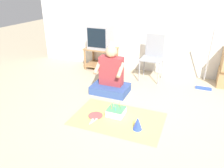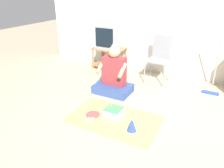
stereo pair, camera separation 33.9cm
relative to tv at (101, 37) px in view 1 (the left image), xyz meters
name	(u,v)px [view 1 (the left image)]	position (x,y,z in m)	size (l,w,h in m)	color
ground_plane	(147,127)	(1.52, -1.89, -0.73)	(16.00, 16.00, 0.00)	tan
wall_back	(177,12)	(1.52, 0.27, 0.54)	(6.40, 0.06, 2.55)	silver
tv_stand	(101,56)	(0.00, 0.00, -0.44)	(0.69, 0.48, 0.48)	#997047
tv	(101,37)	(0.00, 0.00, 0.00)	(0.48, 0.46, 0.50)	#99999E
folding_chair	(153,54)	(1.20, -0.17, -0.22)	(0.43, 0.40, 0.90)	gray
dust_mop	(206,71)	(2.21, -0.20, -0.42)	(0.28, 0.47, 1.11)	#2D4CB2
person_seated	(111,77)	(0.66, -1.06, -0.44)	(0.64, 0.46, 0.91)	#334C8C
party_cloth	(118,119)	(1.08, -1.83, -0.73)	(1.29, 0.82, 0.01)	#EAD666
birthday_cake	(116,111)	(1.03, -1.75, -0.67)	(0.25, 0.25, 0.18)	white
party_hat_blue	(138,123)	(1.42, -1.98, -0.63)	(0.13, 0.13, 0.18)	blue
paper_plate	(95,116)	(0.76, -1.89, -0.72)	(0.21, 0.21, 0.01)	#D84C4C
plastic_spoon_near	(96,120)	(0.81, -1.99, -0.72)	(0.05, 0.14, 0.01)	white
plastic_spoon_far	(92,120)	(0.77, -2.02, -0.72)	(0.04, 0.15, 0.01)	white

